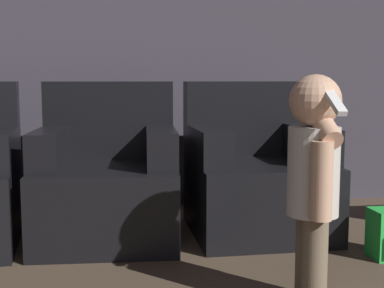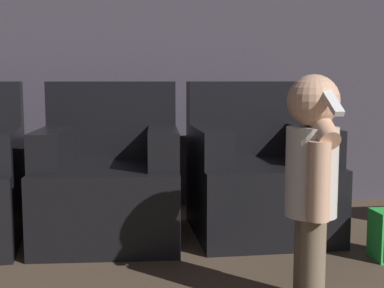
# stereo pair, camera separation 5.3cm
# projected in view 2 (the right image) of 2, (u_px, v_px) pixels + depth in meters

# --- Properties ---
(wall_back) EXTENTS (8.40, 0.05, 2.60)m
(wall_back) POSITION_uv_depth(u_px,v_px,m) (157.00, 20.00, 3.66)
(wall_back) COLOR #3D3842
(wall_back) RESTS_ON ground_plane
(armchair_middle) EXTENTS (0.81, 0.82, 0.88)m
(armchair_middle) POSITION_uv_depth(u_px,v_px,m) (110.00, 182.00, 3.01)
(armchair_middle) COLOR black
(armchair_middle) RESTS_ON ground_plane
(armchair_right) EXTENTS (0.76, 0.77, 0.88)m
(armchair_right) POSITION_uv_depth(u_px,v_px,m) (258.00, 178.00, 3.13)
(armchair_right) COLOR black
(armchair_right) RESTS_ON ground_plane
(person_toddler) EXTENTS (0.20, 0.35, 0.91)m
(person_toddler) POSITION_uv_depth(u_px,v_px,m) (312.00, 172.00, 2.05)
(person_toddler) COLOR brown
(person_toddler) RESTS_ON ground_plane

